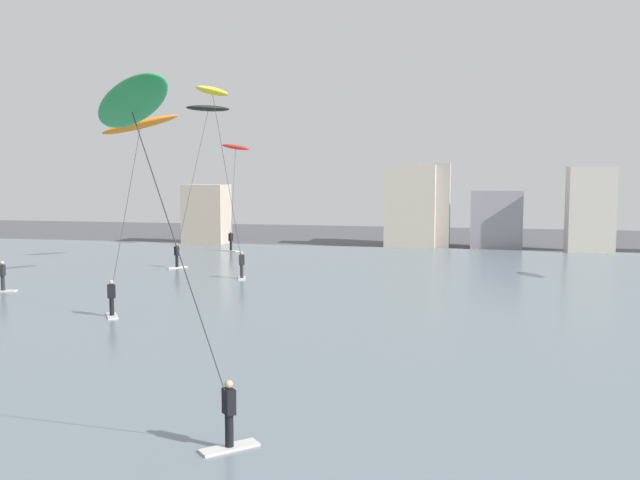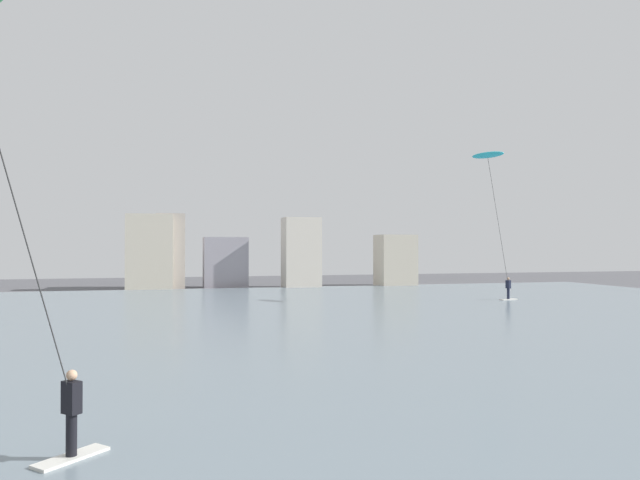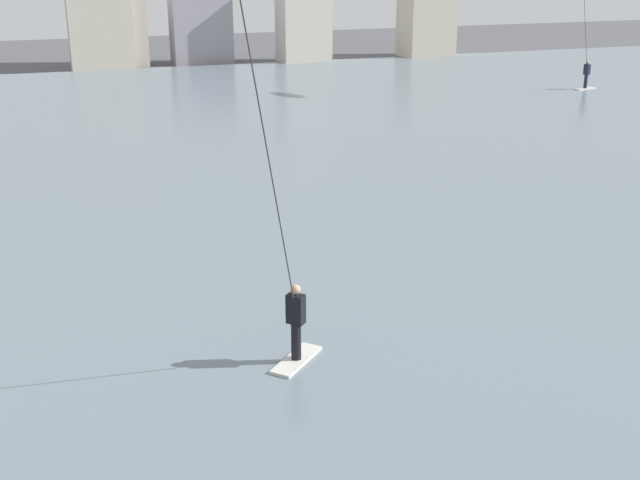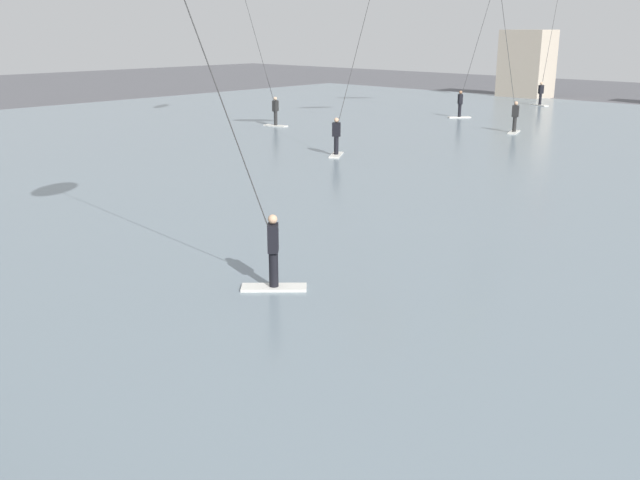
{
  "view_description": "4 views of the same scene",
  "coord_description": "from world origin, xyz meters",
  "px_view_note": "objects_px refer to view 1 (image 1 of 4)",
  "views": [
    {
      "loc": [
        2.27,
        -2.59,
        6.59
      ],
      "look_at": [
        -1.97,
        17.38,
        4.57
      ],
      "focal_mm": 39.75,
      "sensor_mm": 36.0,
      "label": 1
    },
    {
      "loc": [
        -1.49,
        0.86,
        4.04
      ],
      "look_at": [
        2.35,
        15.17,
        4.2
      ],
      "focal_mm": 32.96,
      "sensor_mm": 36.0,
      "label": 2
    },
    {
      "loc": [
        -7.48,
        -1.29,
        7.84
      ],
      "look_at": [
        -2.31,
        13.46,
        2.28
      ],
      "focal_mm": 45.96,
      "sensor_mm": 36.0,
      "label": 3
    },
    {
      "loc": [
        7.43,
        2.85,
        5.49
      ],
      "look_at": [
        -0.41,
        11.17,
        2.06
      ],
      "focal_mm": 39.92,
      "sensor_mm": 36.0,
      "label": 4
    }
  ],
  "objects_px": {
    "kitesurfer_black": "(205,124)",
    "kitesurfer_red": "(235,157)",
    "kitesurfer_orange": "(138,138)",
    "kitesurfer_green": "(141,136)",
    "kitesurfer_yellow": "(217,120)"
  },
  "relations": [
    {
      "from": "kitesurfer_yellow",
      "to": "kitesurfer_black",
      "type": "bearing_deg",
      "value": 116.28
    },
    {
      "from": "kitesurfer_orange",
      "to": "kitesurfer_black",
      "type": "bearing_deg",
      "value": 98.93
    },
    {
      "from": "kitesurfer_black",
      "to": "kitesurfer_red",
      "type": "distance_m",
      "value": 10.92
    },
    {
      "from": "kitesurfer_orange",
      "to": "kitesurfer_green",
      "type": "distance_m",
      "value": 18.78
    },
    {
      "from": "kitesurfer_red",
      "to": "kitesurfer_green",
      "type": "bearing_deg",
      "value": -73.74
    },
    {
      "from": "kitesurfer_green",
      "to": "kitesurfer_yellow",
      "type": "distance_m",
      "value": 25.39
    },
    {
      "from": "kitesurfer_green",
      "to": "kitesurfer_red",
      "type": "distance_m",
      "value": 43.43
    },
    {
      "from": "kitesurfer_green",
      "to": "kitesurfer_red",
      "type": "bearing_deg",
      "value": 106.26
    },
    {
      "from": "kitesurfer_black",
      "to": "kitesurfer_yellow",
      "type": "xyz_separation_m",
      "value": [
        3.37,
        -6.83,
        -0.25
      ]
    },
    {
      "from": "kitesurfer_black",
      "to": "kitesurfer_orange",
      "type": "bearing_deg",
      "value": -81.07
    },
    {
      "from": "kitesurfer_orange",
      "to": "kitesurfer_black",
      "type": "xyz_separation_m",
      "value": [
        -2.24,
        14.28,
        1.57
      ]
    },
    {
      "from": "kitesurfer_red",
      "to": "kitesurfer_yellow",
      "type": "distance_m",
      "value": 18.21
    },
    {
      "from": "kitesurfer_green",
      "to": "kitesurfer_red",
      "type": "height_order",
      "value": "kitesurfer_red"
    },
    {
      "from": "kitesurfer_orange",
      "to": "kitesurfer_red",
      "type": "distance_m",
      "value": 25.19
    },
    {
      "from": "kitesurfer_black",
      "to": "kitesurfer_green",
      "type": "relative_size",
      "value": 1.26
    }
  ]
}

